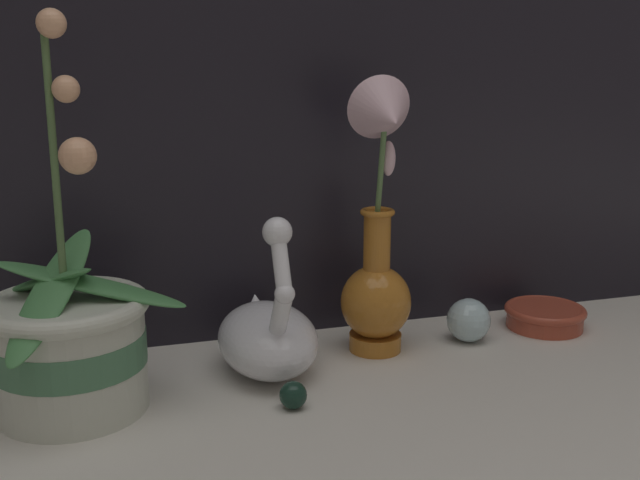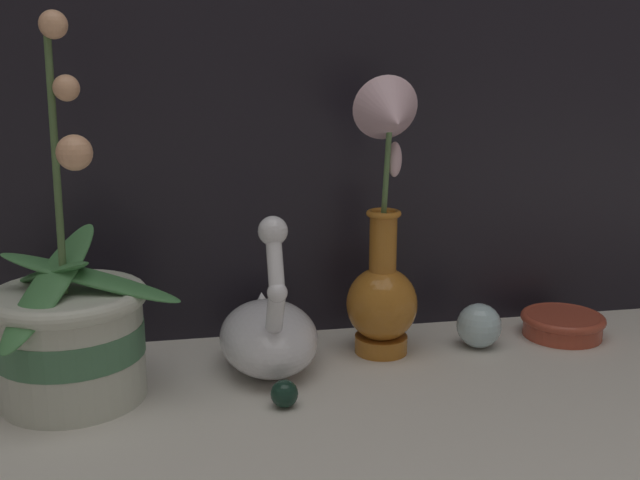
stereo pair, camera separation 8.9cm
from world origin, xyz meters
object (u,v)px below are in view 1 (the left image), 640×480
orchid_potted_plant (70,339)px  swan_figurine (267,334)px  blue_vase (379,250)px  amber_dish (545,315)px  glass_sphere (469,320)px

orchid_potted_plant → swan_figurine: size_ratio=2.05×
orchid_potted_plant → blue_vase: size_ratio=1.19×
orchid_potted_plant → amber_dish: size_ratio=3.70×
glass_sphere → amber_dish: glass_sphere is taller
swan_figurine → amber_dish: swan_figurine is taller
blue_vase → swan_figurine: bearing=-172.8°
blue_vase → orchid_potted_plant: bearing=-171.1°
blue_vase → glass_sphere: blue_vase is taller
orchid_potted_plant → glass_sphere: bearing=6.6°
glass_sphere → orchid_potted_plant: bearing=-173.4°
blue_vase → amber_dish: size_ratio=3.11×
orchid_potted_plant → blue_vase: (0.38, 0.06, 0.06)m
orchid_potted_plant → glass_sphere: (0.51, 0.06, -0.05)m
orchid_potted_plant → glass_sphere: orchid_potted_plant is taller
swan_figurine → blue_vase: 0.18m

